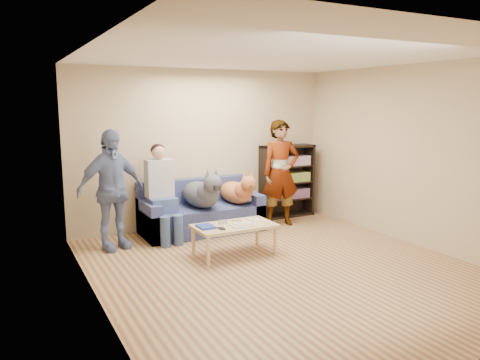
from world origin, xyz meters
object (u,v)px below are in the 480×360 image
coffee_table (234,228)px  notebook_blue (206,226)px  person_standing_right (281,173)px  person_seated (162,189)px  camera_silver (223,222)px  sofa (200,214)px  bookshelf (287,179)px  dog_gray (202,193)px  person_standing_left (111,190)px  dog_tan (238,191)px

coffee_table → notebook_blue: bearing=172.9°
person_standing_right → person_seated: size_ratio=1.21×
notebook_blue → camera_silver: size_ratio=2.36×
sofa → bookshelf: bearing=7.4°
camera_silver → dog_gray: 1.05m
person_standing_left → camera_silver: size_ratio=15.43×
person_standing_left → notebook_blue: (1.00, -0.99, -0.42)m
person_standing_right → sofa: (-1.36, 0.25, -0.61)m
person_standing_left → dog_tan: 2.07m
person_seated → coffee_table: 1.40m
bookshelf → person_seated: bearing=-171.7°
person_standing_right → person_standing_left: person_standing_right is taller
camera_silver → sofa: 1.21m
coffee_table → bookshelf: 2.43m
notebook_blue → person_standing_left: bearing=135.5°
sofa → dog_gray: dog_gray is taller
person_standing_left → coffee_table: (1.40, -1.04, -0.48)m
person_seated → dog_tan: (1.28, -0.03, -0.14)m
sofa → bookshelf: (1.80, 0.23, 0.40)m
notebook_blue → bookshelf: (2.25, 1.49, 0.25)m
coffee_table → dog_gray: bearing=89.0°
dog_gray → notebook_blue: bearing=-111.1°
person_seated → dog_tan: size_ratio=1.27×
person_standing_right → person_standing_left: 2.82m
sofa → dog_gray: size_ratio=1.49×
person_standing_left → person_seated: (0.78, 0.14, -0.08)m
person_standing_left → dog_gray: (1.42, 0.10, -0.19)m
person_standing_left → dog_tan: person_standing_left is taller
person_standing_left → sofa: (1.46, 0.27, -0.57)m
person_standing_left → camera_silver: (1.28, -0.92, -0.40)m
notebook_blue → bookshelf: 2.71m
sofa → person_seated: 0.85m
person_standing_right → dog_gray: bearing=-173.2°
coffee_table → bookshelf: bookshelf is taller
person_standing_right → bookshelf: bearing=57.7°
person_standing_right → camera_silver: person_standing_right is taller
sofa → dog_gray: (-0.03, -0.17, 0.38)m
person_standing_right → person_seated: bearing=-173.6°
person_seated → dog_tan: 1.29m
coffee_table → bookshelf: size_ratio=0.85×
notebook_blue → bookshelf: bearing=33.5°
camera_silver → sofa: sofa is taller
dog_tan → bookshelf: size_ratio=0.89×
notebook_blue → camera_silver: camera_silver is taller
person_seated → bookshelf: (2.48, 0.36, -0.09)m
notebook_blue → sofa: size_ratio=0.14×
sofa → camera_silver: bearing=-98.3°
dog_gray → bookshelf: 1.88m
person_standing_right → person_seated: person_standing_right is taller
notebook_blue → person_seated: 1.20m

